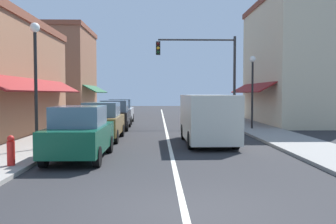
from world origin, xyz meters
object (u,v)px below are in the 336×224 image
traffic_signal_mast_arm (208,64)px  street_lamp_left_near (35,65)px  fire_hydrant (11,151)px  van_in_lane (207,117)px  street_lamp_right_mid (252,80)px  parked_car_third_left (115,115)px  parked_car_far_left (121,111)px  parked_car_nearest_left (80,133)px  parked_car_second_left (102,121)px

traffic_signal_mast_arm → street_lamp_left_near: bearing=-124.2°
street_lamp_left_near → fire_hydrant: bearing=-85.0°
van_in_lane → street_lamp_right_mid: 6.89m
parked_car_third_left → street_lamp_right_mid: 8.49m
parked_car_third_left → parked_car_far_left: size_ratio=1.00×
parked_car_nearest_left → parked_car_far_left: bearing=90.9°
traffic_signal_mast_arm → street_lamp_left_near: size_ratio=1.28×
parked_car_far_left → street_lamp_right_mid: bearing=-35.0°
parked_car_second_left → street_lamp_left_near: street_lamp_left_near is taller
street_lamp_left_near → street_lamp_right_mid: bearing=38.1°
traffic_signal_mast_arm → fire_hydrant: 17.04m
street_lamp_left_near → parked_car_third_left: bearing=78.0°
fire_hydrant → traffic_signal_mast_arm: bearing=62.6°
parked_car_third_left → parked_car_second_left: bearing=-91.0°
fire_hydrant → street_lamp_left_near: bearing=95.0°
traffic_signal_mast_arm → street_lamp_right_mid: 4.49m
parked_car_second_left → traffic_signal_mast_arm: bearing=53.2°
street_lamp_left_near → street_lamp_right_mid: street_lamp_left_near is taller
parked_car_far_left → van_in_lane: (4.88, -11.27, 0.27)m
parked_car_far_left → street_lamp_left_near: street_lamp_left_near is taller
parked_car_nearest_left → parked_car_second_left: bearing=90.7°
street_lamp_left_near → fire_hydrant: size_ratio=5.48×
street_lamp_right_mid → fire_hydrant: (-9.77, -11.01, -2.43)m
parked_car_second_left → street_lamp_left_near: (-1.87, -3.62, 2.34)m
parked_car_second_left → street_lamp_right_mid: (8.18, 4.27, 2.10)m
parked_car_far_left → parked_car_nearest_left: bearing=-90.5°
parked_car_nearest_left → traffic_signal_mast_arm: bearing=65.7°
van_in_lane → street_lamp_right_mid: bearing=58.0°
parked_car_third_left → parked_car_nearest_left: bearing=-90.8°
parked_car_third_left → traffic_signal_mast_arm: (6.06, 2.83, 3.30)m
parked_car_second_left → van_in_lane: (4.77, -1.43, 0.27)m
parked_car_nearest_left → parked_car_far_left: size_ratio=0.99×
parked_car_far_left → traffic_signal_mast_arm: 7.23m
parked_car_nearest_left → fire_hydrant: 2.31m
parked_car_far_left → street_lamp_left_near: bearing=-98.5°
traffic_signal_mast_arm → fire_hydrant: (-7.66, -14.78, -3.62)m
street_lamp_left_near → fire_hydrant: (0.27, -3.12, -2.66)m
parked_car_second_left → street_lamp_left_near: bearing=-117.1°
parked_car_far_left → van_in_lane: bearing=-67.7°
parked_car_third_left → street_lamp_left_near: 9.32m
parked_car_nearest_left → van_in_lane: van_in_lane is taller
parked_car_far_left → fire_hydrant: size_ratio=4.75×
parked_car_nearest_left → parked_car_far_left: same height
parked_car_far_left → van_in_lane: van_in_lane is taller
parked_car_third_left → van_in_lane: size_ratio=0.79×
street_lamp_left_near → fire_hydrant: 4.11m
parked_car_nearest_left → van_in_lane: size_ratio=0.79×
van_in_lane → street_lamp_left_near: size_ratio=1.09×
parked_car_nearest_left → parked_car_third_left: (-0.04, 10.34, 0.00)m
van_in_lane → street_lamp_left_near: 7.29m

